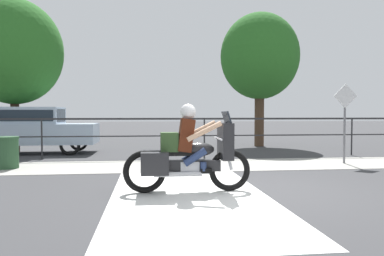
# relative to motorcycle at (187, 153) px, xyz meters

# --- Properties ---
(ground_plane) EXTENTS (120.00, 120.00, 0.00)m
(ground_plane) POSITION_rel_motorcycle_xyz_m (1.12, 0.05, -0.70)
(ground_plane) COLOR #38383A
(sidewalk_band) EXTENTS (44.00, 2.40, 0.01)m
(sidewalk_band) POSITION_rel_motorcycle_xyz_m (1.12, 3.45, -0.70)
(sidewalk_band) COLOR #99968E
(sidewalk_band) RESTS_ON ground
(crosswalk_band) EXTENTS (2.69, 6.00, 0.01)m
(crosswalk_band) POSITION_rel_motorcycle_xyz_m (0.00, -0.15, -0.70)
(crosswalk_band) COLOR silver
(crosswalk_band) RESTS_ON ground
(fence_railing) EXTENTS (36.00, 0.05, 1.29)m
(fence_railing) POSITION_rel_motorcycle_xyz_m (1.12, 5.31, 0.31)
(fence_railing) COLOR #232326
(fence_railing) RESTS_ON ground
(motorcycle) EXTENTS (2.33, 0.76, 1.60)m
(motorcycle) POSITION_rel_motorcycle_xyz_m (0.00, 0.00, 0.00)
(motorcycle) COLOR black
(motorcycle) RESTS_ON ground
(parked_car) EXTENTS (4.14, 1.77, 1.66)m
(parked_car) POSITION_rel_motorcycle_xyz_m (-4.73, 7.21, 0.24)
(parked_car) COLOR #9EB2C6
(parked_car) RESTS_ON ground
(trash_bin) EXTENTS (0.63, 0.63, 0.83)m
(trash_bin) POSITION_rel_motorcycle_xyz_m (-4.36, 3.42, -0.29)
(trash_bin) COLOR #284C2D
(trash_bin) RESTS_ON ground
(street_sign) EXTENTS (0.69, 0.06, 2.27)m
(street_sign) POSITION_rel_motorcycle_xyz_m (4.86, 3.32, 0.72)
(street_sign) COLOR slate
(street_sign) RESTS_ON ground
(tree_behind_sign) EXTENTS (3.40, 3.40, 5.80)m
(tree_behind_sign) POSITION_rel_motorcycle_xyz_m (4.13, 9.18, 3.20)
(tree_behind_sign) COLOR #473323
(tree_behind_sign) RESTS_ON ground
(tree_behind_car) EXTENTS (3.54, 3.54, 5.67)m
(tree_behind_car) POSITION_rel_motorcycle_xyz_m (-5.63, 7.86, 3.00)
(tree_behind_car) COLOR #473323
(tree_behind_car) RESTS_ON ground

